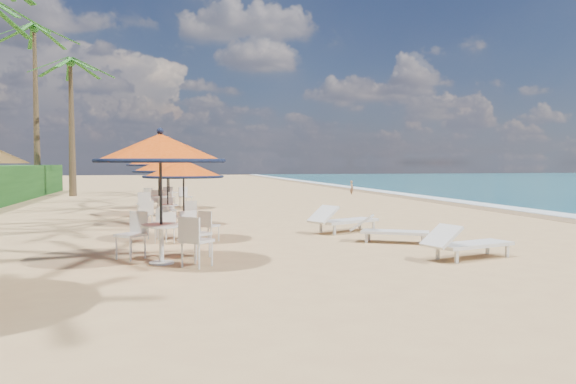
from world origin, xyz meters
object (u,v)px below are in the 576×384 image
object	(u,v)px
lounger_near	(465,243)
lounger_far	(342,219)
station_2	(167,173)
station_3	(158,167)
lounger_mid	(387,230)
station_0	(163,165)
station_4	(169,167)
station_1	(182,179)

from	to	relation	value
lounger_near	lounger_far	distance (m)	4.86
station_2	station_3	bearing A→B (deg)	94.88
station_3	lounger_near	xyz separation A→B (m)	(6.12, -11.17, -1.46)
lounger_mid	station_0	bearing A→B (deg)	-134.17
station_2	lounger_mid	bearing A→B (deg)	-44.12
lounger_near	lounger_far	size ratio (longest dim) A/B	0.94
station_0	lounger_far	distance (m)	6.42
station_4	station_2	bearing A→B (deg)	-91.02
lounger_mid	lounger_far	size ratio (longest dim) A/B	0.86
station_4	lounger_mid	xyz separation A→B (m)	(5.07, -11.71, -1.46)
station_0	station_4	distance (m)	13.39
lounger_mid	lounger_far	world-z (taller)	lounger_far
station_0	station_3	bearing A→B (deg)	90.86
lounger_far	lounger_mid	bearing A→B (deg)	-104.30
station_2	lounger_near	xyz separation A→B (m)	(5.82, -7.60, -1.29)
station_4	lounger_far	size ratio (longest dim) A/B	1.08
station_2	lounger_mid	distance (m)	7.35
station_3	lounger_far	distance (m)	8.30
station_2	station_4	distance (m)	6.68
station_1	station_0	bearing A→B (deg)	-98.65
station_1	lounger_near	size ratio (longest dim) A/B	1.00
lounger_mid	station_1	bearing A→B (deg)	-168.74
station_3	station_4	bearing A→B (deg)	82.24
station_0	lounger_mid	size ratio (longest dim) A/B	1.36
lounger_near	station_0	bearing A→B (deg)	155.32
station_1	lounger_mid	xyz separation A→B (m)	(4.86, -1.49, -1.24)
station_1	station_4	xyz separation A→B (m)	(-0.21, 10.21, 0.23)
lounger_mid	lounger_far	distance (m)	2.22
station_2	lounger_near	distance (m)	9.66
station_3	lounger_mid	world-z (taller)	station_3
station_3	lounger_far	bearing A→B (deg)	-51.87
station_0	station_4	size ratio (longest dim) A/B	1.08
station_1	lounger_near	xyz separation A→B (m)	(5.48, -4.06, -1.21)
station_0	lounger_near	xyz separation A→B (m)	(5.97, -0.89, -1.58)
station_0	lounger_mid	bearing A→B (deg)	17.47
station_0	lounger_near	distance (m)	6.24
station_1	station_4	bearing A→B (deg)	91.20
station_4	lounger_mid	distance (m)	12.84
station_2	station_4	xyz separation A→B (m)	(0.12, 6.68, 0.15)
station_4	lounger_far	xyz separation A→B (m)	(4.63, -9.54, -1.41)
station_0	station_3	world-z (taller)	station_0
lounger_near	lounger_mid	size ratio (longest dim) A/B	1.10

